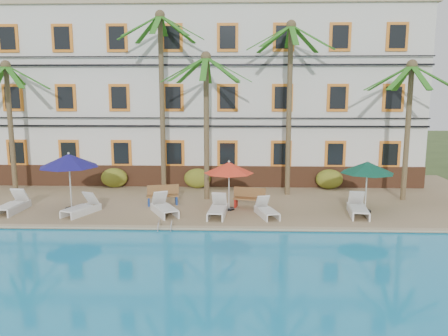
{
  "coord_description": "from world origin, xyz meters",
  "views": [
    {
      "loc": [
        2.11,
        -17.29,
        5.43
      ],
      "look_at": [
        1.44,
        3.0,
        2.0
      ],
      "focal_mm": 35.0,
      "sensor_mm": 36.0,
      "label": 1
    }
  ],
  "objects_px": {
    "lounger_e": "(266,210)",
    "palm_c": "(206,105)",
    "umbrella_red": "(229,168)",
    "palm_d": "(290,86)",
    "lounger_c": "(164,207)",
    "lounger_b": "(82,207)",
    "umbrella_green": "(367,168)",
    "lounger_d": "(218,209)",
    "palm_b": "(161,80)",
    "bench_left": "(162,195)",
    "bench_right": "(250,198)",
    "palm_e": "(409,110)",
    "lounger_a": "(13,205)",
    "lounger_f": "(358,208)",
    "umbrella_blue": "(69,161)",
    "pool_ladder": "(166,229)",
    "palm_a": "(9,107)"
  },
  "relations": [
    {
      "from": "palm_c",
      "to": "umbrella_red",
      "type": "bearing_deg",
      "value": -60.29
    },
    {
      "from": "lounger_a",
      "to": "lounger_b",
      "type": "bearing_deg",
      "value": -4.94
    },
    {
      "from": "palm_b",
      "to": "umbrella_blue",
      "type": "bearing_deg",
      "value": -134.9
    },
    {
      "from": "lounger_a",
      "to": "bench_left",
      "type": "bearing_deg",
      "value": 13.05
    },
    {
      "from": "lounger_b",
      "to": "bench_left",
      "type": "xyz_separation_m",
      "value": [
        3.25,
        1.78,
        0.18
      ]
    },
    {
      "from": "umbrella_green",
      "to": "lounger_f",
      "type": "bearing_deg",
      "value": -130.91
    },
    {
      "from": "palm_d",
      "to": "pool_ladder",
      "type": "xyz_separation_m",
      "value": [
        -5.39,
        -6.19,
        -5.6
      ]
    },
    {
      "from": "umbrella_red",
      "to": "bench_left",
      "type": "xyz_separation_m",
      "value": [
        -3.19,
        0.84,
        -1.46
      ]
    },
    {
      "from": "umbrella_blue",
      "to": "bench_right",
      "type": "xyz_separation_m",
      "value": [
        8.13,
        0.66,
        -1.78
      ]
    },
    {
      "from": "palm_d",
      "to": "palm_a",
      "type": "bearing_deg",
      "value": 179.78
    },
    {
      "from": "palm_e",
      "to": "lounger_a",
      "type": "bearing_deg",
      "value": -171.07
    },
    {
      "from": "palm_a",
      "to": "umbrella_red",
      "type": "distance_m",
      "value": 12.27
    },
    {
      "from": "lounger_b",
      "to": "bench_left",
      "type": "distance_m",
      "value": 3.71
    },
    {
      "from": "palm_e",
      "to": "lounger_b",
      "type": "xyz_separation_m",
      "value": [
        -15.08,
        -3.15,
        -4.17
      ]
    },
    {
      "from": "umbrella_green",
      "to": "lounger_c",
      "type": "xyz_separation_m",
      "value": [
        -8.92,
        -0.67,
        -1.7
      ]
    },
    {
      "from": "palm_b",
      "to": "lounger_b",
      "type": "relative_size",
      "value": 4.68
    },
    {
      "from": "lounger_a",
      "to": "pool_ladder",
      "type": "height_order",
      "value": "lounger_a"
    },
    {
      "from": "umbrella_blue",
      "to": "bench_left",
      "type": "xyz_separation_m",
      "value": [
        3.97,
        1.1,
        -1.78
      ]
    },
    {
      "from": "lounger_e",
      "to": "palm_c",
      "type": "bearing_deg",
      "value": 132.52
    },
    {
      "from": "lounger_b",
      "to": "lounger_f",
      "type": "distance_m",
      "value": 12.07
    },
    {
      "from": "palm_b",
      "to": "umbrella_red",
      "type": "distance_m",
      "value": 6.31
    },
    {
      "from": "palm_a",
      "to": "lounger_c",
      "type": "bearing_deg",
      "value": -25.12
    },
    {
      "from": "umbrella_red",
      "to": "palm_d",
      "type": "bearing_deg",
      "value": 46.93
    },
    {
      "from": "bench_right",
      "to": "lounger_d",
      "type": "bearing_deg",
      "value": -135.68
    },
    {
      "from": "lounger_e",
      "to": "lounger_f",
      "type": "relative_size",
      "value": 0.87
    },
    {
      "from": "palm_d",
      "to": "lounger_e",
      "type": "distance_m",
      "value": 6.94
    },
    {
      "from": "umbrella_green",
      "to": "bench_left",
      "type": "relative_size",
      "value": 1.49
    },
    {
      "from": "palm_d",
      "to": "bench_right",
      "type": "height_order",
      "value": "palm_d"
    },
    {
      "from": "palm_c",
      "to": "lounger_c",
      "type": "bearing_deg",
      "value": -120.4
    },
    {
      "from": "palm_b",
      "to": "lounger_e",
      "type": "xyz_separation_m",
      "value": [
        5.18,
        -4.4,
        -5.64
      ]
    },
    {
      "from": "lounger_d",
      "to": "pool_ladder",
      "type": "bearing_deg",
      "value": -134.19
    },
    {
      "from": "lounger_c",
      "to": "bench_right",
      "type": "height_order",
      "value": "lounger_c"
    },
    {
      "from": "palm_a",
      "to": "lounger_e",
      "type": "bearing_deg",
      "value": -17.98
    },
    {
      "from": "pool_ladder",
      "to": "umbrella_red",
      "type": "bearing_deg",
      "value": 51.24
    },
    {
      "from": "palm_b",
      "to": "palm_d",
      "type": "distance_m",
      "value": 6.54
    },
    {
      "from": "umbrella_red",
      "to": "lounger_b",
      "type": "xyz_separation_m",
      "value": [
        -6.44,
        -0.93,
        -1.64
      ]
    },
    {
      "from": "palm_e",
      "to": "lounger_c",
      "type": "height_order",
      "value": "palm_e"
    },
    {
      "from": "umbrella_red",
      "to": "lounger_d",
      "type": "relative_size",
      "value": 1.13
    },
    {
      "from": "palm_d",
      "to": "umbrella_blue",
      "type": "bearing_deg",
      "value": -161.2
    },
    {
      "from": "lounger_b",
      "to": "lounger_d",
      "type": "relative_size",
      "value": 1.0
    },
    {
      "from": "umbrella_blue",
      "to": "bench_left",
      "type": "height_order",
      "value": "umbrella_blue"
    },
    {
      "from": "palm_c",
      "to": "lounger_a",
      "type": "xyz_separation_m",
      "value": [
        -8.5,
        -2.68,
        -4.37
      ]
    },
    {
      "from": "palm_e",
      "to": "lounger_e",
      "type": "xyz_separation_m",
      "value": [
        -7.0,
        -3.24,
        -4.19
      ]
    },
    {
      "from": "palm_e",
      "to": "bench_left",
      "type": "xyz_separation_m",
      "value": [
        -11.83,
        -1.38,
        -3.99
      ]
    },
    {
      "from": "umbrella_green",
      "to": "lounger_d",
      "type": "bearing_deg",
      "value": -172.77
    },
    {
      "from": "palm_b",
      "to": "lounger_c",
      "type": "distance_m",
      "value": 7.04
    },
    {
      "from": "lounger_b",
      "to": "palm_c",
      "type": "bearing_deg",
      "value": 29.19
    },
    {
      "from": "palm_a",
      "to": "lounger_b",
      "type": "xyz_separation_m",
      "value": [
        5.11,
        -4.19,
        -4.22
      ]
    },
    {
      "from": "palm_a",
      "to": "palm_e",
      "type": "bearing_deg",
      "value": -2.94
    },
    {
      "from": "lounger_a",
      "to": "lounger_c",
      "type": "relative_size",
      "value": 0.98
    }
  ]
}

